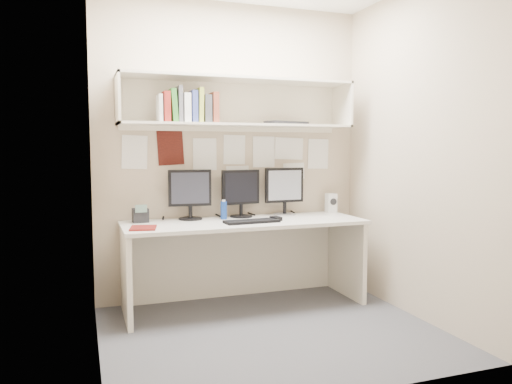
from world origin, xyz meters
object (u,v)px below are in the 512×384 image
object	(u,v)px
speaker	(331,203)
monitor_left	(190,192)
maroon_notebook	(143,228)
monitor_right	(284,189)
monitor_center	(241,191)
desk_phone	(140,215)
desk	(244,263)
keyboard	(252,221)

from	to	relation	value
speaker	monitor_left	bearing A→B (deg)	-176.53
maroon_notebook	monitor_right	bearing A→B (deg)	27.43
maroon_notebook	monitor_center	bearing A→B (deg)	34.22
monitor_left	monitor_right	bearing A→B (deg)	4.86
monitor_left	monitor_right	size ratio (longest dim) A/B	0.99
monitor_center	monitor_right	bearing A→B (deg)	-9.61
monitor_right	desk_phone	size ratio (longest dim) A/B	2.84
monitor_left	desk	bearing A→B (deg)	-23.18
monitor_right	maroon_notebook	distance (m)	1.37
monitor_left	monitor_center	distance (m)	0.45
keyboard	monitor_left	bearing A→B (deg)	136.67
monitor_center	speaker	size ratio (longest dim) A/B	2.31
keyboard	desk_phone	bearing A→B (deg)	155.47
monitor_right	keyboard	xyz separation A→B (m)	(-0.43, -0.35, -0.22)
monitor_left	maroon_notebook	bearing A→B (deg)	-134.60
desk	maroon_notebook	size ratio (longest dim) A/B	8.70
desk	monitor_center	world-z (taller)	monitor_center
desk	monitor_right	distance (m)	0.78
keyboard	desk_phone	size ratio (longest dim) A/B	2.97
maroon_notebook	desk_phone	size ratio (longest dim) A/B	1.53
monitor_left	speaker	bearing A→B (deg)	4.96
monitor_left	maroon_notebook	size ratio (longest dim) A/B	1.84
monitor_right	keyboard	distance (m)	0.60
monitor_center	maroon_notebook	distance (m)	0.99
speaker	desk	bearing A→B (deg)	-163.20
speaker	desk_phone	bearing A→B (deg)	-175.41
desk	monitor_left	size ratio (longest dim) A/B	4.74
monitor_center	speaker	distance (m)	0.90
speaker	desk_phone	distance (m)	1.76
keyboard	speaker	size ratio (longest dim) A/B	2.49
monitor_center	keyboard	size ratio (longest dim) A/B	0.93
desk_phone	keyboard	bearing A→B (deg)	-23.69
monitor_left	monitor_center	xyz separation A→B (m)	(0.45, 0.00, -0.00)
desk	maroon_notebook	world-z (taller)	maroon_notebook
monitor_center	maroon_notebook	world-z (taller)	monitor_center
maroon_notebook	desk	bearing A→B (deg)	21.70
maroon_notebook	desk_phone	xyz separation A→B (m)	(0.02, 0.34, 0.05)
desk	speaker	bearing A→B (deg)	13.43
monitor_right	monitor_center	bearing A→B (deg)	177.41
desk	maroon_notebook	xyz separation A→B (m)	(-0.85, -0.15, 0.37)
monitor_center	monitor_left	bearing A→B (deg)	170.40
monitor_left	desk_phone	distance (m)	0.45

